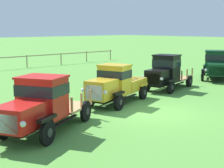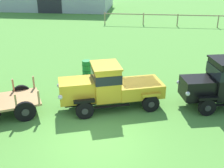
# 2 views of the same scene
# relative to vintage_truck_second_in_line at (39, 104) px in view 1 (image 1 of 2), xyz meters

# --- Properties ---
(ground_plane) EXTENTS (240.00, 240.00, 0.00)m
(ground_plane) POSITION_rel_vintage_truck_second_in_line_xyz_m (5.65, -0.83, -1.18)
(ground_plane) COLOR #518E38
(paddock_fence) EXTENTS (19.54, 0.67, 1.26)m
(paddock_fence) POSITION_rel_vintage_truck_second_in_line_xyz_m (12.83, 20.29, -0.25)
(paddock_fence) COLOR #997F60
(paddock_fence) RESTS_ON ground
(vintage_truck_second_in_line) EXTENTS (5.35, 3.87, 2.21)m
(vintage_truck_second_in_line) POSITION_rel_vintage_truck_second_in_line_xyz_m (0.00, 0.00, 0.00)
(vintage_truck_second_in_line) COLOR black
(vintage_truck_second_in_line) RESTS_ON ground
(vintage_truck_midrow_center) EXTENTS (5.00, 2.99, 2.11)m
(vintage_truck_midrow_center) POSITION_rel_vintage_truck_second_in_line_xyz_m (5.83, 1.90, -0.13)
(vintage_truck_midrow_center) COLOR black
(vintage_truck_midrow_center) RESTS_ON ground
(vintage_truck_far_side) EXTENTS (4.90, 2.65, 2.30)m
(vintage_truck_far_side) POSITION_rel_vintage_truck_second_in_line_xyz_m (10.93, 2.60, -0.00)
(vintage_truck_far_side) COLOR black
(vintage_truck_far_side) RESTS_ON ground
(vintage_truck_back_of_row) EXTENTS (5.70, 4.31, 2.27)m
(vintage_truck_back_of_row) POSITION_rel_vintage_truck_second_in_line_xyz_m (17.86, 2.89, -0.07)
(vintage_truck_back_of_row) COLOR black
(vintage_truck_back_of_row) RESTS_ON ground
(oil_drum_beside_row) EXTENTS (0.56, 0.56, 0.87)m
(oil_drum_beside_row) POSITION_rel_vintage_truck_second_in_line_xyz_m (3.99, 5.86, -0.75)
(oil_drum_beside_row) COLOR #1E7F33
(oil_drum_beside_row) RESTS_ON ground
(oil_drum_near_fence) EXTENTS (0.58, 0.58, 0.81)m
(oil_drum_near_fence) POSITION_rel_vintage_truck_second_in_line_xyz_m (13.77, 5.69, -0.78)
(oil_drum_near_fence) COLOR red
(oil_drum_near_fence) RESTS_ON ground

